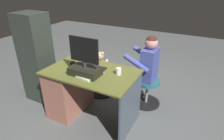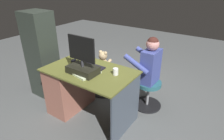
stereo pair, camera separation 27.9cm
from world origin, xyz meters
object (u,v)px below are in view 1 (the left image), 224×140
at_px(office_chair_teddy, 100,80).
at_px(person, 144,65).
at_px(teddy_bear, 100,61).
at_px(visitor_chair, 147,89).
at_px(desk, 74,88).
at_px(monitor, 85,66).
at_px(tv_remote, 73,68).
at_px(keyboard, 91,67).
at_px(computer_mouse, 72,62).
at_px(cup, 119,71).

distance_m(office_chair_teddy, person, 0.88).
relative_size(teddy_bear, visitor_chair, 0.75).
xyz_separation_m(desk, monitor, (-0.31, 0.11, 0.48)).
bearing_deg(tv_remote, keyboard, -153.62).
height_order(office_chair_teddy, visitor_chair, same).
height_order(monitor, office_chair_teddy, monitor).
xyz_separation_m(keyboard, office_chair_teddy, (0.21, -0.57, -0.53)).
height_order(keyboard, computer_mouse, computer_mouse).
height_order(monitor, keyboard, monitor).
bearing_deg(tv_remote, teddy_bear, -98.45).
distance_m(monitor, tv_remote, 0.28).
height_order(cup, teddy_bear, cup).
bearing_deg(cup, computer_mouse, -0.10).
bearing_deg(monitor, computer_mouse, -28.71).
bearing_deg(office_chair_teddy, tv_remote, 90.90).
bearing_deg(office_chair_teddy, teddy_bear, -90.00).
bearing_deg(desk, teddy_bear, -94.28).
height_order(monitor, cup, monitor).
relative_size(cup, teddy_bear, 0.26).
relative_size(office_chair_teddy, teddy_bear, 1.61).
distance_m(monitor, computer_mouse, 0.43).
height_order(computer_mouse, person, person).
bearing_deg(teddy_bear, desk, 85.72).
bearing_deg(computer_mouse, teddy_bear, -100.63).
xyz_separation_m(keyboard, computer_mouse, (0.32, 0.01, 0.01)).
height_order(monitor, computer_mouse, monitor).
bearing_deg(keyboard, desk, 20.58).
bearing_deg(tv_remote, cup, -176.96).
height_order(desk, monitor, monitor).
bearing_deg(visitor_chair, tv_remote, 41.40).
bearing_deg(keyboard, cup, 178.97).
relative_size(keyboard, computer_mouse, 4.38).
bearing_deg(teddy_bear, monitor, 108.07).
xyz_separation_m(keyboard, person, (-0.56, -0.60, -0.10)).
relative_size(cup, tv_remote, 0.58).
relative_size(desk, person, 1.07).
bearing_deg(office_chair_teddy, visitor_chair, -178.23).
distance_m(office_chair_teddy, visitor_chair, 0.85).
xyz_separation_m(monitor, teddy_bear, (0.26, -0.79, -0.29)).
height_order(desk, computer_mouse, computer_mouse).
bearing_deg(keyboard, person, -133.08).
xyz_separation_m(monitor, person, (-0.51, -0.80, -0.22)).
distance_m(desk, cup, 0.80).
xyz_separation_m(computer_mouse, tv_remote, (-0.12, 0.14, -0.01)).
bearing_deg(tv_remote, monitor, 155.98).
height_order(monitor, visitor_chair, monitor).
relative_size(monitor, tv_remote, 3.27).
bearing_deg(monitor, desk, -19.58).
bearing_deg(visitor_chair, computer_mouse, 32.11).
bearing_deg(visitor_chair, desk, 37.63).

